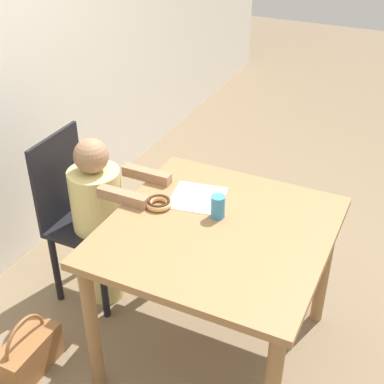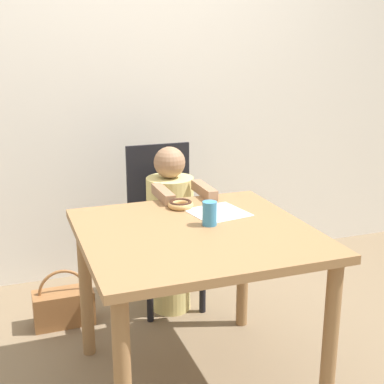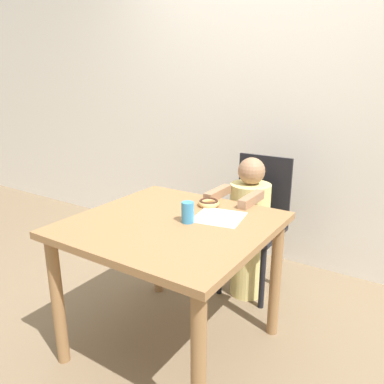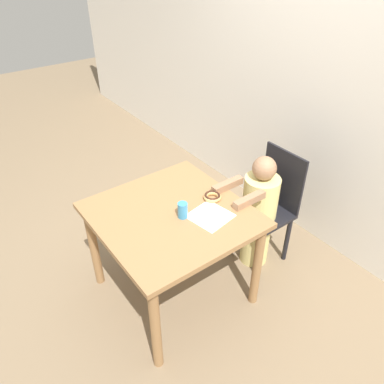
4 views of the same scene
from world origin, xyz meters
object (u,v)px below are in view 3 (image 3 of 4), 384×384
at_px(child_figure, 248,229).
at_px(cup, 188,212).
at_px(chair, 256,224).
at_px(donut, 209,203).
at_px(handbag, 177,256).

xyz_separation_m(child_figure, cup, (-0.03, -0.65, 0.31)).
relative_size(chair, child_figure, 0.97).
relative_size(donut, cup, 1.15).
height_order(chair, child_figure, child_figure).
bearing_deg(handbag, child_figure, -3.07).
bearing_deg(donut, chair, 81.85).
relative_size(child_figure, donut, 7.87).
bearing_deg(donut, cup, -81.77).
bearing_deg(chair, cup, -92.48).
xyz_separation_m(child_figure, donut, (-0.07, -0.38, 0.27)).
distance_m(child_figure, donut, 0.48).
height_order(child_figure, cup, child_figure).
height_order(child_figure, donut, child_figure).
xyz_separation_m(handbag, cup, (0.56, -0.68, 0.67)).
relative_size(chair, handbag, 2.88).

